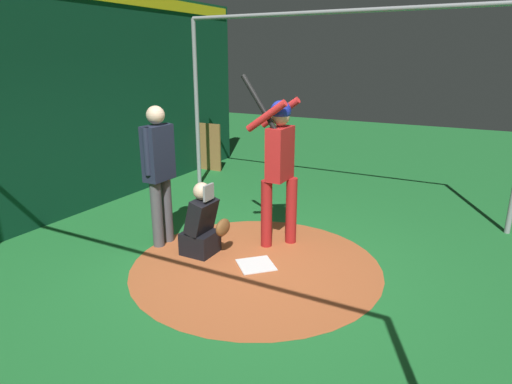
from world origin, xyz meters
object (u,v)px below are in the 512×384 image
Objects in this scene: home_plate at (256,265)px; bat_rack at (205,148)px; catcher at (202,226)px; umpire at (159,168)px; batter at (279,158)px.

bat_rack is (-3.30, 3.73, 0.48)m from home_plate.
catcher is at bearing -55.92° from bat_rack.
bat_rack is (-1.86, 3.72, -0.57)m from umpire.
catcher is at bearing -1.48° from umpire.
umpire reaches higher than bat_rack.
catcher reaches higher than home_plate.
home_plate is at bearing -0.20° from umpire.
batter reaches higher than catcher.
batter is 1.20× the size of umpire.
umpire is (-0.67, 0.02, 0.68)m from catcher.
umpire is at bearing -152.62° from batter.
batter is 2.33× the size of catcher.
batter is at bearing -42.71° from bat_rack.
home_plate is 0.19× the size of batter.
catcher is at bearing -134.30° from batter.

